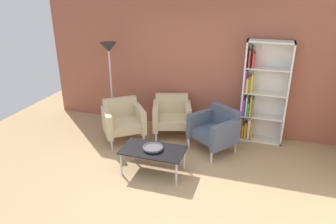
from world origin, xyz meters
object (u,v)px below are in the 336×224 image
bookshelf_tall (259,95)px  floor_lamp_torchiere (109,58)px  coffee_table_low (153,151)px  armchair_corner_red (123,120)px  armchair_spare_guest (215,129)px  decorative_bowl (153,148)px  armchair_by_bookshelf (172,115)px

bookshelf_tall → floor_lamp_torchiere: 2.97m
bookshelf_tall → coffee_table_low: (-1.49, -1.68, -0.54)m
bookshelf_tall → armchair_corner_red: 2.59m
armchair_corner_red → bookshelf_tall: bearing=-19.1°
bookshelf_tall → armchair_spare_guest: 1.07m
decorative_bowl → armchair_by_bookshelf: size_ratio=0.37×
bookshelf_tall → armchair_by_bookshelf: 1.69m
decorative_bowl → floor_lamp_torchiere: size_ratio=0.18×
armchair_by_bookshelf → armchair_spare_guest: bearing=-37.9°
coffee_table_low → decorative_bowl: bearing=0.0°
armchair_spare_guest → armchair_corner_red: same height
bookshelf_tall → coffee_table_low: bookshelf_tall is taller
decorative_bowl → floor_lamp_torchiere: 2.27m
coffee_table_low → armchair_by_bookshelf: bearing=94.4°
armchair_corner_red → coffee_table_low: bearing=-81.0°
decorative_bowl → floor_lamp_torchiere: bearing=134.6°
floor_lamp_torchiere → armchair_corner_red: bearing=-48.8°
armchair_corner_red → floor_lamp_torchiere: 1.29m
armchair_corner_red → floor_lamp_torchiere: size_ratio=0.55×
armchair_by_bookshelf → floor_lamp_torchiere: bearing=158.8°
coffee_table_low → armchair_by_bookshelf: (-0.10, 1.36, 0.05)m
bookshelf_tall → armchair_spare_guest: bookshelf_tall is taller
armchair_corner_red → decorative_bowl: bearing=-81.0°
armchair_by_bookshelf → armchair_corner_red: (-0.82, -0.49, 0.00)m
armchair_by_bookshelf → floor_lamp_torchiere: size_ratio=0.50×
armchair_spare_guest → decorative_bowl: bearing=-91.6°
armchair_spare_guest → floor_lamp_torchiere: (-2.24, 0.44, 1.03)m
coffee_table_low → armchair_spare_guest: (0.81, 1.01, 0.05)m
decorative_bowl → armchair_by_bookshelf: 1.36m
decorative_bowl → armchair_spare_guest: 1.30m
bookshelf_tall → floor_lamp_torchiere: bookshelf_tall is taller
bookshelf_tall → armchair_corner_red: bearing=-161.5°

